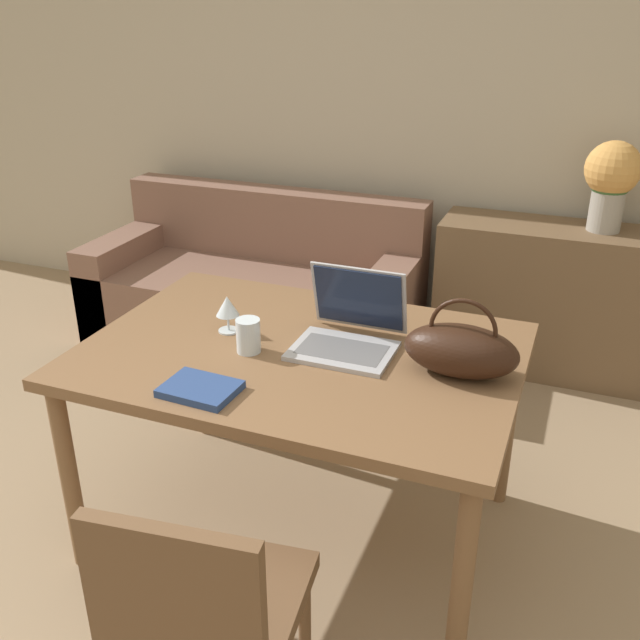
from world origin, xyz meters
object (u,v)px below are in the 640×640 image
object	(u,v)px
chair	(202,610)
couch	(256,292)
handbag	(461,350)
flower_vase	(611,178)
laptop	(350,326)
drinking_glass	(248,336)
wine_glass	(227,307)

from	to	relation	value
chair	couch	world-z (taller)	chair
handbag	flower_vase	bearing A→B (deg)	77.19
chair	laptop	distance (m)	1.03
couch	drinking_glass	distance (m)	1.74
chair	laptop	xyz separation A→B (m)	(0.04, 0.97, 0.35)
laptop	wine_glass	distance (m)	0.44
couch	laptop	xyz separation A→B (m)	(1.02, -1.32, 0.54)
chair	wine_glass	world-z (taller)	wine_glass
couch	wine_glass	distance (m)	1.60
drinking_glass	flower_vase	size ratio (longest dim) A/B	0.27
couch	laptop	bearing A→B (deg)	-52.32
flower_vase	wine_glass	bearing A→B (deg)	-126.14
laptop	drinking_glass	size ratio (longest dim) A/B	2.89
drinking_glass	flower_vase	world-z (taller)	flower_vase
drinking_glass	wine_glass	world-z (taller)	wine_glass
laptop	flower_vase	distance (m)	1.76
chair	wine_glass	bearing A→B (deg)	106.53
laptop	handbag	size ratio (longest dim) A/B	0.94
wine_glass	laptop	bearing A→B (deg)	8.46
chair	flower_vase	world-z (taller)	flower_vase
laptop	handbag	distance (m)	0.40
handbag	chair	bearing A→B (deg)	-115.47
drinking_glass	flower_vase	bearing A→B (deg)	58.82
flower_vase	chair	bearing A→B (deg)	-107.48
drinking_glass	wine_glass	size ratio (longest dim) A/B	0.87
couch	flower_vase	world-z (taller)	flower_vase
chair	drinking_glass	distance (m)	0.90
handbag	drinking_glass	bearing A→B (deg)	-171.77
couch	laptop	size ratio (longest dim) A/B	5.44
laptop	wine_glass	size ratio (longest dim) A/B	2.50
couch	flower_vase	size ratio (longest dim) A/B	4.19
chair	wine_glass	size ratio (longest dim) A/B	6.25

